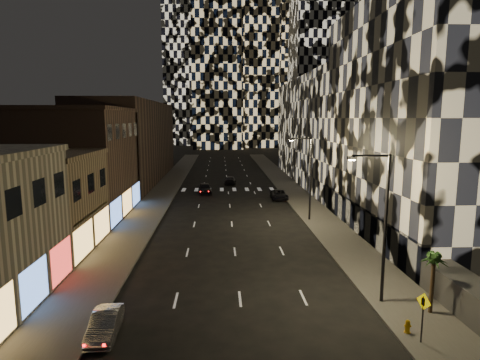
{
  "coord_description": "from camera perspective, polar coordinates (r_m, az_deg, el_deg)",
  "views": [
    {
      "loc": [
        -1.15,
        -12.61,
        11.19
      ],
      "look_at": [
        0.49,
        20.94,
        6.0
      ],
      "focal_mm": 30.0,
      "sensor_mm": 36.0,
      "label": 1
    }
  ],
  "objects": [
    {
      "name": "car_dark_midlane",
      "position": [
        60.37,
        -4.98,
        -1.18
      ],
      "size": [
        2.3,
        4.72,
        1.55
      ],
      "primitive_type": "imported",
      "rotation": [
        0.0,
        0.0,
        0.11
      ],
      "color": "black",
      "rests_on": "ground"
    },
    {
      "name": "ped_sign",
      "position": [
        22.58,
        24.6,
        -16.39
      ],
      "size": [
        0.32,
        0.83,
        2.57
      ],
      "rotation": [
        0.0,
        0.0,
        0.33
      ],
      "color": "black",
      "rests_on": "sidewalk_right"
    },
    {
      "name": "streetlight_far",
      "position": [
        44.05,
        9.7,
        1.04
      ],
      "size": [
        2.55,
        0.25,
        9.0
      ],
      "color": "black",
      "rests_on": "sidewalk_right"
    },
    {
      "name": "midrise_base",
      "position": [
        40.65,
        16.7,
        -5.39
      ],
      "size": [
        0.6,
        25.0,
        3.0
      ],
      "primitive_type": "cube",
      "color": "#383838",
      "rests_on": "ground"
    },
    {
      "name": "curb_left",
      "position": [
        63.95,
        -8.81,
        -1.33
      ],
      "size": [
        0.2,
        120.0,
        0.15
      ],
      "primitive_type": "cube",
      "color": "#4C4C47",
      "rests_on": "ground"
    },
    {
      "name": "car_dark_rightlane",
      "position": [
        56.24,
        5.59,
        -2.07
      ],
      "size": [
        2.16,
        4.6,
        1.27
      ],
      "primitive_type": "imported",
      "rotation": [
        0.0,
        0.0,
        -0.01
      ],
      "color": "black",
      "rests_on": "ground"
    },
    {
      "name": "sidewalk_left",
      "position": [
        64.2,
        -10.68,
        -1.34
      ],
      "size": [
        4.0,
        120.0,
        0.15
      ],
      "primitive_type": "cube",
      "color": "#47443F",
      "rests_on": "ground"
    },
    {
      "name": "fire_hydrant",
      "position": [
        23.81,
        22.73,
        -18.66
      ],
      "size": [
        0.35,
        0.33,
        0.71
      ],
      "rotation": [
        0.0,
        0.0,
        -0.2
      ],
      "color": "#D59A0B",
      "rests_on": "sidewalk_right"
    },
    {
      "name": "retail_tan",
      "position": [
        37.85,
        -27.53,
        -3.18
      ],
      "size": [
        10.0,
        10.0,
        8.0
      ],
      "primitive_type": "cube",
      "color": "#816B4D",
      "rests_on": "ground"
    },
    {
      "name": "palm_tree",
      "position": [
        25.55,
        25.85,
        -10.58
      ],
      "size": [
        1.81,
        1.83,
        3.58
      ],
      "color": "#47331E",
      "rests_on": "sidewalk_right"
    },
    {
      "name": "plinth_right",
      "position": [
        27.0,
        30.17,
        -14.64
      ],
      "size": [
        2.0,
        8.0,
        2.0
      ],
      "primitive_type": "cube",
      "color": "#383838",
      "rests_on": "ground"
    },
    {
      "name": "tower_right_mid",
      "position": [
        156.85,
        11.55,
        22.94
      ],
      "size": [
        20.0,
        20.0,
        100.0
      ],
      "primitive_type": "cube",
      "color": "black",
      "rests_on": "ground"
    },
    {
      "name": "car_silver_parked",
      "position": [
        23.15,
        -18.64,
        -18.86
      ],
      "size": [
        1.52,
        3.85,
        1.25
      ],
      "primitive_type": "imported",
      "rotation": [
        0.0,
        0.0,
        0.05
      ],
      "color": "gray",
      "rests_on": "ground"
    },
    {
      "name": "retail_brown",
      "position": [
        49.04,
        -21.65,
        2.09
      ],
      "size": [
        10.0,
        15.0,
        12.0
      ],
      "primitive_type": "cube",
      "color": "#4E372C",
      "rests_on": "ground"
    },
    {
      "name": "car_dark_oncoming",
      "position": [
        68.97,
        -1.39,
        -0.0
      ],
      "size": [
        2.15,
        4.63,
        1.31
      ],
      "primitive_type": "imported",
      "rotation": [
        0.0,
        0.0,
        3.07
      ],
      "color": "black",
      "rests_on": "ground"
    },
    {
      "name": "tower_left_back",
      "position": [
        184.52,
        -6.64,
        24.07
      ],
      "size": [
        24.0,
        24.0,
        120.0
      ],
      "primitive_type": "cube",
      "color": "black",
      "rests_on": "ground"
    },
    {
      "name": "retail_filler_left",
      "position": [
        74.44,
        -15.15,
        5.26
      ],
      "size": [
        10.0,
        40.0,
        14.0
      ],
      "primitive_type": "cube",
      "color": "#4E372C",
      "rests_on": "ground"
    },
    {
      "name": "sidewalk_right",
      "position": [
        64.56,
        7.2,
        -1.2
      ],
      "size": [
        4.0,
        120.0,
        0.15
      ],
      "primitive_type": "cube",
      "color": "#47443F",
      "rests_on": "ground"
    },
    {
      "name": "midrise_right",
      "position": [
        42.72,
        27.14,
        7.57
      ],
      "size": [
        16.0,
        25.0,
        22.0
      ],
      "primitive_type": "cube",
      "color": "#232326",
      "rests_on": "ground"
    },
    {
      "name": "tower_center_low",
      "position": [
        156.87,
        -3.27,
        22.16
      ],
      "size": [
        18.0,
        18.0,
        95.0
      ],
      "primitive_type": "cube",
      "color": "black",
      "rests_on": "ground"
    },
    {
      "name": "streetlight_near",
      "position": [
        25.21,
        19.52,
        -5.12
      ],
      "size": [
        2.55,
        0.25,
        9.0
      ],
      "color": "black",
      "rests_on": "sidewalk_right"
    },
    {
      "name": "midrise_filler_right",
      "position": [
        72.79,
        14.2,
        6.8
      ],
      "size": [
        16.0,
        40.0,
        18.0
      ],
      "primitive_type": "cube",
      "color": "#232326",
      "rests_on": "ground"
    },
    {
      "name": "curb_right",
      "position": [
        64.23,
        5.35,
        -1.22
      ],
      "size": [
        0.2,
        120.0,
        0.15
      ],
      "primitive_type": "cube",
      "color": "#4C4C47",
      "rests_on": "ground"
    }
  ]
}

